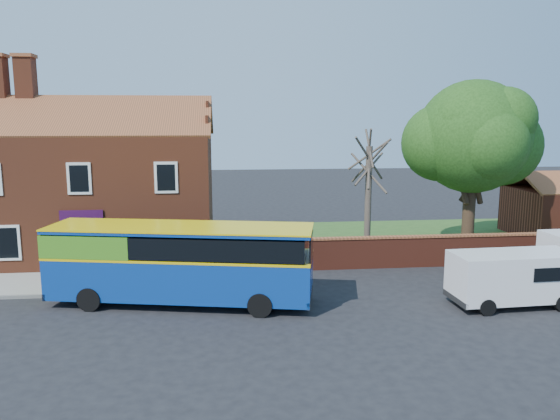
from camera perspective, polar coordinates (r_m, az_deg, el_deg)
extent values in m
plane|color=black|center=(20.13, -4.78, -11.99)|extent=(120.00, 120.00, 0.00)
cube|color=gray|center=(26.40, -20.58, -7.16)|extent=(18.00, 3.50, 0.12)
cube|color=slate|center=(24.79, -21.59, -8.28)|extent=(18.00, 0.15, 0.14)
cube|color=#426B28|center=(35.19, 16.39, -2.88)|extent=(26.00, 12.00, 0.04)
cube|color=brown|center=(31.22, -18.33, 1.49)|extent=(12.00, 8.00, 6.50)
cube|color=brown|center=(28.99, -19.61, 9.27)|extent=(12.30, 4.08, 2.16)
cube|color=brown|center=(32.90, -17.99, 9.33)|extent=(12.30, 4.08, 2.16)
cube|color=brown|center=(31.91, -25.04, 12.33)|extent=(0.90, 0.90, 2.20)
cube|color=black|center=(27.17, -20.25, 3.11)|extent=(1.10, 0.06, 1.50)
cube|color=#4C0F19|center=(27.73, -19.84, -4.10)|extent=(0.95, 0.04, 2.10)
cube|color=silver|center=(27.74, -19.84, -3.99)|extent=(1.20, 0.06, 2.30)
cube|color=#320B34|center=(27.38, -20.05, -0.64)|extent=(2.00, 0.06, 0.60)
cube|color=maroon|center=(29.72, 20.84, -3.95)|extent=(22.00, 0.30, 1.50)
cube|color=brown|center=(29.55, 20.93, -2.44)|extent=(22.00, 0.38, 0.10)
cube|color=navy|center=(22.35, -10.25, -6.67)|extent=(10.72, 4.66, 1.66)
cube|color=yellow|center=(22.13, -10.31, -4.61)|extent=(10.75, 4.69, 0.10)
cube|color=black|center=(22.02, -10.35, -3.36)|extent=(10.32, 4.60, 0.83)
cube|color=#49911F|center=(23.19, -18.55, -3.05)|extent=(4.00, 3.31, 0.88)
cube|color=navy|center=(21.90, -10.39, -1.94)|extent=(10.72, 4.66, 0.14)
cube|color=yellow|center=(21.89, -10.40, -1.73)|extent=(10.77, 4.71, 0.06)
cylinder|color=black|center=(22.61, -19.30, -8.79)|extent=(0.97, 0.46, 0.94)
cylinder|color=black|center=(24.74, -16.92, -7.08)|extent=(0.97, 0.46, 0.94)
cylinder|color=black|center=(20.77, -2.11, -9.89)|extent=(0.97, 0.46, 0.94)
cylinder|color=black|center=(23.06, -1.28, -7.88)|extent=(0.97, 0.46, 0.94)
cube|color=white|center=(23.64, 23.19, -6.33)|extent=(4.97, 2.17, 1.86)
cylinder|color=black|center=(22.37, 20.82, -9.48)|extent=(0.65, 0.25, 0.64)
cylinder|color=black|center=(23.89, 18.66, -8.14)|extent=(0.65, 0.25, 0.64)
cylinder|color=black|center=(25.45, 24.99, -7.46)|extent=(0.65, 0.25, 0.64)
cylinder|color=black|center=(28.62, 26.65, -5.69)|extent=(0.71, 0.25, 0.70)
cylinder|color=black|center=(32.11, 19.09, -0.67)|extent=(0.68, 0.68, 3.91)
sphere|color=#326A20|center=(31.66, 19.53, 7.23)|extent=(6.13, 6.13, 6.13)
sphere|color=#326A20|center=(32.79, 22.06, 6.25)|extent=(4.42, 4.42, 4.42)
sphere|color=#326A20|center=(31.49, 16.42, 6.76)|extent=(4.25, 4.25, 4.25)
cylinder|color=#4C4238|center=(28.89, 9.18, 0.69)|extent=(0.34, 0.34, 5.96)
cylinder|color=#4C4238|center=(28.64, 9.29, 4.90)|extent=(0.35, 2.91, 2.34)
cylinder|color=#4C4238|center=(28.66, 9.28, 4.47)|extent=(1.52, 2.15, 2.14)
cylinder|color=#4C4238|center=(28.62, 9.30, 5.32)|extent=(2.44, 1.12, 2.37)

